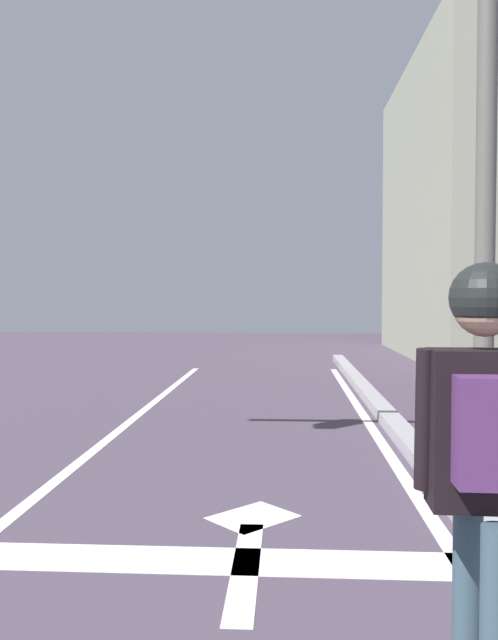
# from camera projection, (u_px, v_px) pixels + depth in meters

# --- Properties ---
(lane_line_curbside) EXTENTS (0.12, 20.00, 0.01)m
(lane_line_curbside) POSITION_uv_depth(u_px,v_px,m) (455.00, 555.00, 3.91)
(lane_line_curbside) COLOR white
(lane_line_curbside) RESTS_ON ground
(stop_bar) EXTENTS (3.17, 0.40, 0.01)m
(stop_bar) POSITION_uv_depth(u_px,v_px,m) (220.00, 561.00, 3.83)
(stop_bar) COLOR white
(stop_bar) RESTS_ON ground
(lane_arrow_stem) EXTENTS (0.16, 1.40, 0.01)m
(lane_arrow_stem) POSITION_uv_depth(u_px,v_px,m) (246.00, 567.00, 3.74)
(lane_arrow_stem) COLOR white
(lane_arrow_stem) RESTS_ON ground
(lane_arrow_head) EXTENTS (0.71, 0.71, 0.01)m
(lane_arrow_head) POSITION_uv_depth(u_px,v_px,m) (253.00, 517.00, 4.59)
(lane_arrow_head) COLOR white
(lane_arrow_head) RESTS_ON ground
(curb_strip) EXTENTS (0.24, 24.00, 0.14)m
(curb_strip) POSITION_uv_depth(u_px,v_px,m) (497.00, 545.00, 3.89)
(curb_strip) COLOR #9B969A
(curb_strip) RESTS_ON ground
(skater) EXTENTS (0.45, 0.61, 1.63)m
(skater) POSITION_uv_depth(u_px,v_px,m) (485.00, 438.00, 2.18)
(skater) COLOR #3C5461
(skater) RESTS_ON skateboard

